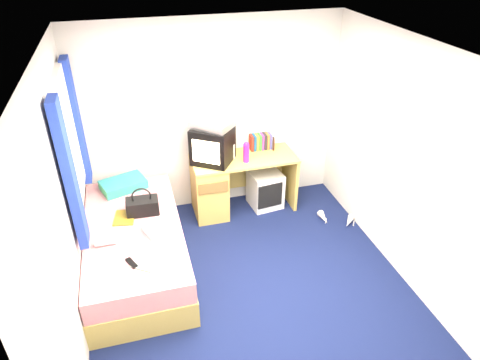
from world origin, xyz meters
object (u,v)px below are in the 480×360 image
object	(u,v)px
bed	(136,247)
white_heels	(336,220)
remote_control	(132,263)
pink_water_bottle	(246,153)
crt_tv	(213,145)
handbag	(143,206)
desk	(223,184)
aerosol_can	(232,151)
vcr	(212,124)
magazine	(124,218)
picture_frame	(274,144)
towel	(159,227)
colour_swatch_fan	(141,267)
water_bottle	(105,242)
pillow	(123,184)
storage_cube	(265,189)

from	to	relation	value
bed	white_heels	size ratio (longest dim) A/B	4.64
remote_control	pink_water_bottle	bearing A→B (deg)	15.05
crt_tv	handbag	xyz separation A→B (m)	(-0.91, -0.57, -0.34)
crt_tv	handbag	distance (m)	1.13
desk	aerosol_can	bearing A→B (deg)	1.76
crt_tv	handbag	size ratio (longest dim) A/B	1.72
vcr	magazine	size ratio (longest dim) A/B	1.61
handbag	picture_frame	bearing A→B (deg)	24.24
vcr	pink_water_bottle	size ratio (longest dim) A/B	1.93
towel	remote_control	xyz separation A→B (m)	(-0.30, -0.43, -0.04)
pink_water_bottle	remote_control	xyz separation A→B (m)	(-1.46, -1.25, -0.32)
colour_swatch_fan	crt_tv	bearing A→B (deg)	55.54
white_heels	colour_swatch_fan	bearing A→B (deg)	-161.54
handbag	crt_tv	bearing A→B (deg)	34.67
desk	handbag	size ratio (longest dim) A/B	3.72
pink_water_bottle	handbag	distance (m)	1.39
crt_tv	picture_frame	distance (m)	0.84
handbag	water_bottle	distance (m)	0.60
magazine	colour_swatch_fan	bearing A→B (deg)	-82.05
bed	towel	xyz separation A→B (m)	(0.26, -0.15, 0.32)
aerosol_can	colour_swatch_fan	distance (m)	1.93
white_heels	pillow	bearing A→B (deg)	165.79
pink_water_bottle	water_bottle	distance (m)	1.94
bed	aerosol_can	bearing A→B (deg)	31.96
towel	white_heels	xyz separation A→B (m)	(2.19, 0.30, -0.55)
picture_frame	magazine	world-z (taller)	picture_frame
bed	picture_frame	xyz separation A→B (m)	(1.85, 0.92, 0.55)
bed	water_bottle	size ratio (longest dim) A/B	10.00
handbag	remote_control	bearing A→B (deg)	-99.68
pink_water_bottle	crt_tv	bearing A→B (deg)	162.22
aerosol_can	handbag	bearing A→B (deg)	-153.38
pillow	bed	bearing A→B (deg)	-85.97
magazine	handbag	bearing A→B (deg)	12.64
desk	picture_frame	xyz separation A→B (m)	(0.71, 0.12, 0.41)
pink_water_bottle	vcr	bearing A→B (deg)	161.59
vcr	white_heels	distance (m)	1.97
desk	picture_frame	world-z (taller)	picture_frame
colour_swatch_fan	aerosol_can	bearing A→B (deg)	49.52
crt_tv	handbag	bearing A→B (deg)	-113.80
crt_tv	colour_swatch_fan	distance (m)	1.81
bed	storage_cube	distance (m)	1.88
storage_cube	aerosol_can	xyz separation A→B (m)	(-0.43, 0.02, 0.60)
handbag	aerosol_can	bearing A→B (deg)	28.98
storage_cube	magazine	world-z (taller)	magazine
white_heels	storage_cube	bearing A→B (deg)	140.04
water_bottle	picture_frame	bearing A→B (deg)	28.28
pillow	water_bottle	size ratio (longest dim) A/B	2.50
colour_swatch_fan	desk	bearing A→B (deg)	52.69
storage_cube	remote_control	distance (m)	2.24
picture_frame	remote_control	size ratio (longest dim) A/B	0.88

